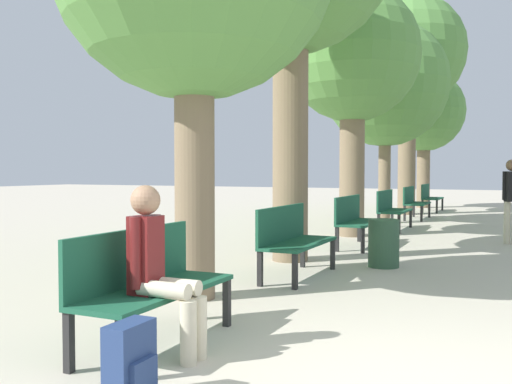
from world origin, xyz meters
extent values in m
cube|color=#195138|center=(-2.13, 0.38, 0.45)|extent=(0.55, 1.61, 0.04)
cube|color=#195138|center=(-2.39, 0.38, 0.71)|extent=(0.04, 1.61, 0.47)
cube|color=black|center=(-1.91, -0.38, 0.22)|extent=(0.06, 0.06, 0.43)
cube|color=black|center=(-1.91, 1.15, 0.22)|extent=(0.06, 0.06, 0.43)
cube|color=black|center=(-2.36, -0.38, 0.22)|extent=(0.06, 0.06, 0.43)
cube|color=black|center=(-2.36, 1.15, 0.22)|extent=(0.06, 0.06, 0.43)
cube|color=#195138|center=(-2.13, 3.66, 0.45)|extent=(0.55, 1.61, 0.04)
cube|color=#195138|center=(-2.39, 3.66, 0.71)|extent=(0.04, 1.61, 0.47)
cube|color=black|center=(-1.91, 2.90, 0.22)|extent=(0.06, 0.06, 0.43)
cube|color=black|center=(-1.91, 4.42, 0.22)|extent=(0.06, 0.06, 0.43)
cube|color=black|center=(-2.36, 2.90, 0.22)|extent=(0.06, 0.06, 0.43)
cube|color=black|center=(-2.36, 4.42, 0.22)|extent=(0.06, 0.06, 0.43)
cube|color=#195138|center=(-2.13, 6.93, 0.45)|extent=(0.55, 1.61, 0.04)
cube|color=#195138|center=(-2.39, 6.93, 0.71)|extent=(0.04, 1.61, 0.47)
cube|color=black|center=(-1.91, 6.17, 0.22)|extent=(0.06, 0.06, 0.43)
cube|color=black|center=(-1.91, 7.69, 0.22)|extent=(0.06, 0.06, 0.43)
cube|color=black|center=(-2.36, 6.17, 0.22)|extent=(0.06, 0.06, 0.43)
cube|color=black|center=(-2.36, 7.69, 0.22)|extent=(0.06, 0.06, 0.43)
cube|color=#195138|center=(-2.13, 10.21, 0.45)|extent=(0.55, 1.61, 0.04)
cube|color=#195138|center=(-2.39, 10.21, 0.71)|extent=(0.04, 1.61, 0.47)
cube|color=black|center=(-1.91, 9.44, 0.22)|extent=(0.06, 0.06, 0.43)
cube|color=black|center=(-1.91, 10.97, 0.22)|extent=(0.06, 0.06, 0.43)
cube|color=black|center=(-2.36, 9.44, 0.22)|extent=(0.06, 0.06, 0.43)
cube|color=black|center=(-2.36, 10.97, 0.22)|extent=(0.06, 0.06, 0.43)
cube|color=#195138|center=(-2.13, 13.48, 0.45)|extent=(0.55, 1.61, 0.04)
cube|color=#195138|center=(-2.39, 13.48, 0.71)|extent=(0.04, 1.61, 0.47)
cube|color=black|center=(-1.91, 12.72, 0.22)|extent=(0.06, 0.06, 0.43)
cube|color=black|center=(-1.91, 14.24, 0.22)|extent=(0.06, 0.06, 0.43)
cube|color=black|center=(-2.36, 12.72, 0.22)|extent=(0.06, 0.06, 0.43)
cube|color=black|center=(-2.36, 14.24, 0.22)|extent=(0.06, 0.06, 0.43)
cube|color=#195138|center=(-2.13, 16.75, 0.45)|extent=(0.55, 1.61, 0.04)
cube|color=#195138|center=(-2.39, 16.75, 0.71)|extent=(0.04, 1.61, 0.47)
cube|color=black|center=(-1.91, 15.99, 0.22)|extent=(0.06, 0.06, 0.43)
cube|color=black|center=(-1.91, 17.51, 0.22)|extent=(0.06, 0.06, 0.43)
cube|color=black|center=(-2.36, 15.99, 0.22)|extent=(0.06, 0.06, 0.43)
cube|color=black|center=(-2.36, 17.51, 0.22)|extent=(0.06, 0.06, 0.43)
cylinder|color=#7A664C|center=(-2.76, 2.01, 1.46)|extent=(0.44, 0.44, 2.92)
cylinder|color=#7A664C|center=(-2.76, 4.92, 2.00)|extent=(0.56, 0.56, 3.99)
cylinder|color=#7A664C|center=(-2.76, 8.58, 1.55)|extent=(0.54, 0.54, 3.11)
sphere|color=#568E42|center=(-2.76, 8.58, 3.90)|extent=(2.88, 2.88, 2.88)
cylinder|color=#7A664C|center=(-2.76, 11.88, 1.41)|extent=(0.32, 0.32, 2.81)
sphere|color=#568E42|center=(-2.76, 11.88, 3.73)|extent=(3.36, 3.36, 3.36)
cylinder|color=#7A664C|center=(-2.76, 15.22, 2.10)|extent=(0.55, 0.55, 4.20)
sphere|color=#568E42|center=(-2.76, 15.22, 5.20)|extent=(3.64, 3.64, 3.64)
cylinder|color=#7A664C|center=(-2.76, 18.78, 1.41)|extent=(0.49, 0.49, 2.81)
sphere|color=#568E42|center=(-2.76, 18.78, 3.65)|extent=(3.03, 3.03, 3.03)
cylinder|color=beige|center=(-1.89, 0.11, 0.54)|extent=(0.43, 0.12, 0.12)
cylinder|color=beige|center=(-1.68, 0.11, 0.24)|extent=(0.12, 0.12, 0.47)
cylinder|color=beige|center=(-1.89, 0.26, 0.54)|extent=(0.43, 0.12, 0.12)
cylinder|color=beige|center=(-1.68, 0.26, 0.24)|extent=(0.12, 0.12, 0.47)
cube|color=maroon|center=(-2.11, 0.19, 0.78)|extent=(0.20, 0.23, 0.60)
cylinder|color=maroon|center=(-2.11, 0.06, 0.81)|extent=(0.09, 0.09, 0.54)
cylinder|color=maroon|center=(-2.11, 0.31, 0.81)|extent=(0.09, 0.09, 0.54)
sphere|color=#A37A5B|center=(-2.11, 0.19, 1.20)|extent=(0.23, 0.23, 0.23)
cube|color=navy|center=(-1.65, -0.62, 0.25)|extent=(0.17, 0.34, 0.50)
cube|color=navy|center=(-1.54, -0.62, 0.17)|extent=(0.04, 0.24, 0.22)
cylinder|color=beige|center=(0.32, 8.55, 0.41)|extent=(0.12, 0.12, 0.82)
cube|color=black|center=(0.39, 8.55, 1.11)|extent=(0.28, 0.27, 0.58)
cylinder|color=black|center=(0.27, 8.55, 1.13)|extent=(0.09, 0.09, 0.55)
sphere|color=brown|center=(0.39, 8.55, 1.52)|extent=(0.22, 0.22, 0.22)
cylinder|color=#2D5138|center=(-1.29, 4.93, 0.35)|extent=(0.45, 0.45, 0.70)
camera|label=1|loc=(0.49, -3.43, 1.43)|focal=40.00mm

